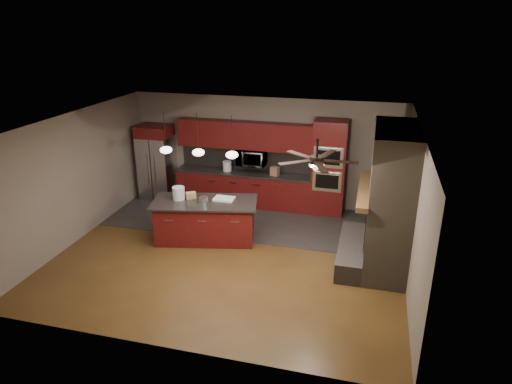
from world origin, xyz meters
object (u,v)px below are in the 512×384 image
(oven_tower, at_px, (329,168))
(cardboard_box, at_px, (191,195))
(white_bucket, at_px, (179,193))
(microwave, at_px, (252,157))
(kitchen_island, at_px, (205,220))
(counter_box, at_px, (275,171))
(paint_tray, at_px, (224,199))
(counter_bucket, at_px, (227,166))
(refrigerator, at_px, (157,162))
(paint_can, at_px, (203,200))

(oven_tower, xyz_separation_m, cardboard_box, (-2.79, -2.08, -0.20))
(white_bucket, distance_m, cardboard_box, 0.28)
(oven_tower, bearing_deg, microwave, 178.34)
(kitchen_island, height_order, counter_box, counter_box)
(paint_tray, relative_size, counter_bucket, 1.70)
(counter_bucket, bearing_deg, white_bucket, -100.19)
(counter_box, bearing_deg, refrigerator, -161.36)
(microwave, relative_size, refrigerator, 0.36)
(refrigerator, bearing_deg, counter_box, 0.55)
(kitchen_island, relative_size, white_bucket, 8.53)
(microwave, height_order, kitchen_island, microwave)
(refrigerator, xyz_separation_m, white_bucket, (1.57, -2.13, 0.06))
(white_bucket, bearing_deg, paint_can, -4.62)
(microwave, distance_m, white_bucket, 2.50)
(microwave, xyz_separation_m, white_bucket, (-1.05, -2.26, -0.24))
(cardboard_box, xyz_separation_m, counter_bucket, (0.16, 2.09, 0.04))
(refrigerator, distance_m, kitchen_island, 3.05)
(microwave, relative_size, cardboard_box, 3.44)
(white_bucket, height_order, paint_tray, white_bucket)
(kitchen_island, relative_size, paint_can, 12.28)
(oven_tower, xyz_separation_m, kitchen_island, (-2.44, -2.17, -0.73))
(microwave, relative_size, white_bucket, 2.56)
(refrigerator, xyz_separation_m, kitchen_island, (2.15, -2.09, -0.54))
(oven_tower, height_order, kitchen_island, oven_tower)
(white_bucket, height_order, counter_bucket, white_bucket)
(paint_tray, height_order, counter_bucket, counter_bucket)
(counter_bucket, bearing_deg, microwave, 4.38)
(oven_tower, distance_m, microwave, 1.98)
(oven_tower, xyz_separation_m, microwave, (-1.98, 0.06, 0.11))
(kitchen_island, xyz_separation_m, paint_can, (0.01, -0.08, 0.52))
(white_bucket, relative_size, cardboard_box, 1.34)
(paint_tray, bearing_deg, kitchen_island, -153.57)
(cardboard_box, bearing_deg, white_bucket, 178.17)
(microwave, distance_m, counter_bucket, 0.71)
(kitchen_island, xyz_separation_m, paint_tray, (0.39, 0.19, 0.48))
(oven_tower, bearing_deg, paint_can, -137.27)
(microwave, bearing_deg, kitchen_island, -101.86)
(microwave, distance_m, refrigerator, 2.64)
(counter_bucket, bearing_deg, paint_can, -85.05)
(refrigerator, distance_m, counter_box, 3.25)
(oven_tower, relative_size, counter_box, 10.70)
(kitchen_island, height_order, cardboard_box, cardboard_box)
(white_bucket, xyz_separation_m, cardboard_box, (0.24, 0.12, -0.07))
(counter_box, bearing_deg, microwave, -170.94)
(paint_tray, height_order, cardboard_box, cardboard_box)
(refrigerator, bearing_deg, paint_can, -45.20)
(microwave, bearing_deg, paint_can, -101.23)
(refrigerator, bearing_deg, counter_bucket, 2.37)
(paint_tray, distance_m, cardboard_box, 0.74)
(white_bucket, bearing_deg, counter_box, 52.10)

